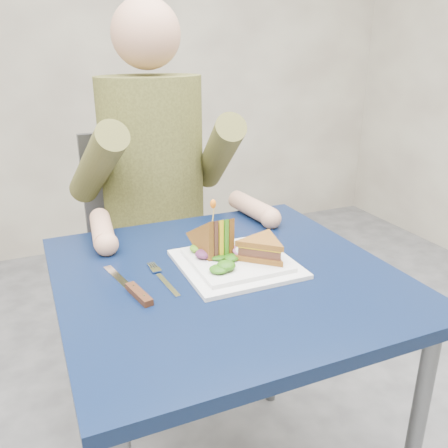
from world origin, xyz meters
name	(u,v)px	position (x,y,z in m)	size (l,w,h in m)	color
back_wall	(78,8)	(0.00, 2.00, 1.40)	(4.00, 0.02, 2.80)	#A49A88
table	(226,302)	(0.00, 0.00, 0.65)	(0.75, 0.75, 0.73)	black
chair	(150,240)	(0.00, 0.70, 0.54)	(0.42, 0.40, 0.93)	#47474C
diner	(153,146)	(0.00, 0.58, 0.91)	(0.54, 0.59, 0.74)	#4D4E23
plate	(236,262)	(0.04, 0.02, 0.74)	(0.26, 0.26, 0.02)	white
sandwich_flat	(262,249)	(0.09, -0.01, 0.78)	(0.19, 0.19, 0.05)	brown
sandwich_upright	(213,241)	(0.00, 0.06, 0.78)	(0.09, 0.15, 0.15)	brown
fork	(163,279)	(-0.14, 0.02, 0.73)	(0.03, 0.18, 0.01)	silver
knife	(135,291)	(-0.22, -0.01, 0.74)	(0.06, 0.22, 0.02)	silver
toothpick	(213,215)	(0.00, 0.06, 0.85)	(0.00, 0.00, 0.06)	tan
toothpick_frill	(213,204)	(0.00, 0.06, 0.88)	(0.01, 0.01, 0.02)	orange
lettuce_spill	(237,252)	(0.04, 0.03, 0.76)	(0.15, 0.13, 0.02)	#337A14
onion_ring	(241,250)	(0.05, 0.02, 0.77)	(0.04, 0.04, 0.01)	#9E4C7A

